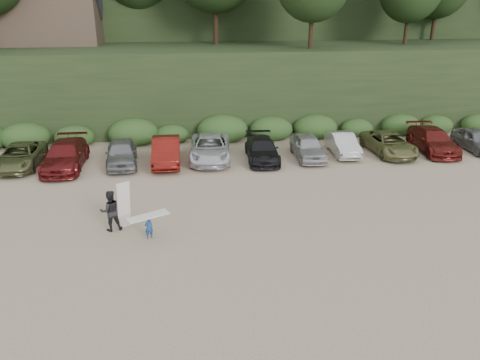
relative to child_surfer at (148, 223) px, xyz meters
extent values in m
plane|color=tan|center=(3.40, -0.08, -0.72)|extent=(120.00, 120.00, 0.00)
cube|color=black|center=(3.40, 21.92, 2.28)|extent=(80.00, 14.00, 6.00)
cube|color=black|center=(3.40, 39.92, 7.28)|extent=(90.00, 30.00, 16.00)
cube|color=#2B491E|center=(2.85, 14.42, -0.12)|extent=(46.20, 2.00, 1.20)
cube|color=brown|center=(-8.60, 23.92, 7.28)|extent=(8.00, 6.00, 4.00)
imported|color=brown|center=(-8.07, 10.22, -0.04)|extent=(2.30, 4.90, 1.35)
imported|color=maroon|center=(-5.35, 9.65, 0.06)|extent=(2.19, 5.36, 1.55)
imported|color=slate|center=(-2.10, 9.79, 0.04)|extent=(2.15, 4.59, 1.52)
imported|color=maroon|center=(0.57, 9.73, 0.06)|extent=(1.68, 4.75, 1.56)
imported|color=silver|center=(3.28, 10.12, 0.03)|extent=(2.89, 5.54, 1.49)
imported|color=black|center=(6.48, 9.59, -0.04)|extent=(2.17, 4.80, 1.36)
imported|color=#A5A4A9|center=(9.43, 9.64, 0.02)|extent=(1.87, 4.38, 1.48)
imported|color=#BCBCBC|center=(11.88, 10.12, -0.04)|extent=(1.66, 4.21, 1.36)
imported|color=olive|center=(14.88, 9.83, -0.03)|extent=(2.45, 5.00, 1.37)
imported|color=maroon|center=(17.96, 9.92, 0.03)|extent=(2.51, 5.33, 1.50)
imported|color=slate|center=(20.96, 9.79, -0.01)|extent=(1.73, 4.18, 1.42)
imported|color=navy|center=(0.00, 0.00, -0.24)|extent=(0.41, 0.33, 0.96)
cube|color=silver|center=(0.00, 0.00, 0.30)|extent=(1.79, 1.24, 0.07)
imported|color=black|center=(-1.64, 0.99, 0.20)|extent=(1.03, 0.89, 1.83)
cube|color=beige|center=(-1.10, 1.12, 0.36)|extent=(0.67, 0.60, 2.15)
camera|label=1|loc=(1.51, -17.83, 8.62)|focal=35.00mm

